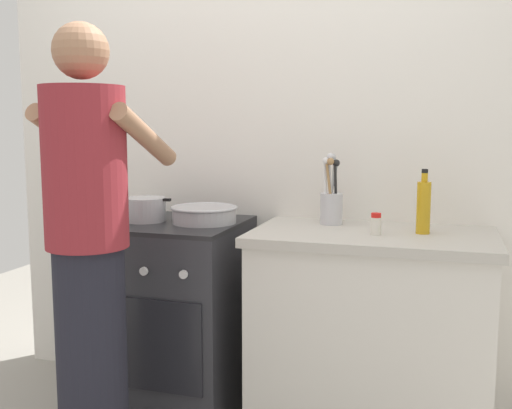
% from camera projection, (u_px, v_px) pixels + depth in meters
% --- Properties ---
extents(back_wall, '(3.20, 0.10, 2.50)m').
position_uv_depth(back_wall, '(310.00, 144.00, 2.89)').
color(back_wall, silver).
rests_on(back_wall, ground).
extents(countertop, '(1.00, 0.60, 0.90)m').
position_uv_depth(countertop, '(370.00, 336.00, 2.56)').
color(countertop, silver).
rests_on(countertop, ground).
extents(stove_range, '(0.60, 0.62, 0.90)m').
position_uv_depth(stove_range, '(177.00, 316.00, 2.82)').
color(stove_range, '#2D2D33').
rests_on(stove_range, ground).
extents(pot, '(0.26, 0.19, 0.11)m').
position_uv_depth(pot, '(145.00, 209.00, 2.78)').
color(pot, '#B2B2B7').
rests_on(pot, stove_range).
extents(mixing_bowl, '(0.30, 0.30, 0.08)m').
position_uv_depth(mixing_bowl, '(204.00, 214.00, 2.73)').
color(mixing_bowl, '#B7B7BC').
rests_on(mixing_bowl, stove_range).
extents(utensil_crock, '(0.10, 0.10, 0.32)m').
position_uv_depth(utensil_crock, '(331.00, 201.00, 2.69)').
color(utensil_crock, silver).
rests_on(utensil_crock, countertop).
extents(spice_bottle, '(0.04, 0.04, 0.09)m').
position_uv_depth(spice_bottle, '(376.00, 224.00, 2.43)').
color(spice_bottle, silver).
rests_on(spice_bottle, countertop).
extents(oil_bottle, '(0.06, 0.06, 0.27)m').
position_uv_depth(oil_bottle, '(424.00, 206.00, 2.45)').
color(oil_bottle, gold).
rests_on(oil_bottle, countertop).
extents(person, '(0.41, 0.50, 1.70)m').
position_uv_depth(person, '(89.00, 257.00, 2.20)').
color(person, black).
rests_on(person, ground).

